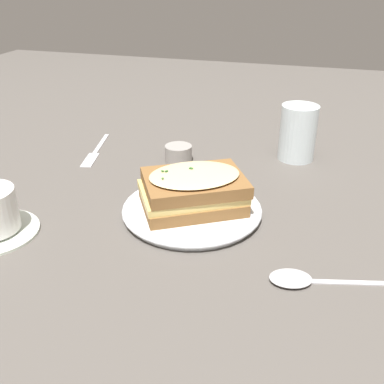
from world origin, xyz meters
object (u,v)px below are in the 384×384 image
Objects in this scene: dinner_plate at (192,209)px; spoon at (298,279)px; water_glass at (298,133)px; condiment_pot at (178,153)px; fork at (94,153)px; sandwich at (193,190)px.

spoon is (0.13, 0.18, -0.00)m from dinner_plate.
water_glass is at bearing -8.43° from spoon.
fork is at bearing -85.42° from condiment_pot.
water_glass is 0.25m from condiment_pot.
condiment_pot is (-0.33, -0.27, 0.01)m from spoon.
condiment_pot is (-0.20, -0.09, -0.03)m from sandwich.
dinner_plate is 0.04m from sandwich.
dinner_plate is 0.22m from condiment_pot.
condiment_pot is at bearing -156.40° from dinner_plate.
sandwich is 1.74× the size of water_glass.
sandwich is 3.57× the size of condiment_pot.
sandwich is at bearing -26.46° from water_glass.
water_glass is at bearing 109.67° from condiment_pot.
sandwich is 0.22m from spoon.
sandwich is 0.31m from water_glass.
dinner_plate is at bearing -54.33° from sandwich.
condiment_pot is at bearing 25.41° from spoon.
condiment_pot reaches higher than fork.
sandwich reaches higher than spoon.
sandwich is 1.06× the size of fork.
dinner_plate is 4.12× the size of condiment_pot.
water_glass reaches higher than sandwich.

